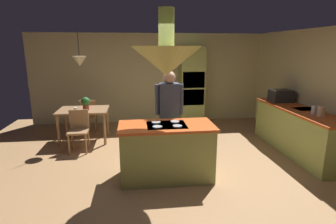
# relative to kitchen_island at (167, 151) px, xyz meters

# --- Properties ---
(ground) EXTENTS (8.16, 8.16, 0.00)m
(ground) POSITION_rel_kitchen_island_xyz_m (0.00, 0.20, -0.47)
(ground) COLOR #AD7F51
(wall_back) EXTENTS (6.80, 0.10, 2.55)m
(wall_back) POSITION_rel_kitchen_island_xyz_m (0.00, 3.65, 0.80)
(wall_back) COLOR beige
(wall_back) RESTS_ON ground
(wall_right) EXTENTS (0.10, 7.20, 2.55)m
(wall_right) POSITION_rel_kitchen_island_xyz_m (3.25, 0.60, 0.80)
(wall_right) COLOR beige
(wall_right) RESTS_ON ground
(kitchen_island) EXTENTS (1.56, 0.78, 0.95)m
(kitchen_island) POSITION_rel_kitchen_island_xyz_m (0.00, 0.00, 0.00)
(kitchen_island) COLOR #A8B259
(kitchen_island) RESTS_ON ground
(counter_run_right) EXTENTS (0.73, 2.57, 0.93)m
(counter_run_right) POSITION_rel_kitchen_island_xyz_m (2.84, 0.80, 0.00)
(counter_run_right) COLOR #A8B259
(counter_run_right) RESTS_ON ground
(oven_tower) EXTENTS (0.66, 0.62, 2.15)m
(oven_tower) POSITION_rel_kitchen_island_xyz_m (1.10, 3.24, 0.60)
(oven_tower) COLOR #A8B259
(oven_tower) RESTS_ON ground
(dining_table) EXTENTS (1.12, 0.82, 0.76)m
(dining_table) POSITION_rel_kitchen_island_xyz_m (-1.70, 2.10, 0.19)
(dining_table) COLOR #9D7149
(dining_table) RESTS_ON ground
(person_at_island) EXTENTS (0.53, 0.23, 1.74)m
(person_at_island) POSITION_rel_kitchen_island_xyz_m (0.13, 0.66, 0.54)
(person_at_island) COLOR tan
(person_at_island) RESTS_ON ground
(range_hood) EXTENTS (1.10, 1.10, 1.00)m
(range_hood) POSITION_rel_kitchen_island_xyz_m (0.00, -0.00, 1.51)
(range_hood) COLOR #A8B259
(pendant_light_over_table) EXTENTS (0.32, 0.32, 0.82)m
(pendant_light_over_table) POSITION_rel_kitchen_island_xyz_m (-1.70, 2.10, 1.39)
(pendant_light_over_table) COLOR beige
(chair_facing_island) EXTENTS (0.40, 0.40, 0.87)m
(chair_facing_island) POSITION_rel_kitchen_island_xyz_m (-1.70, 1.47, 0.03)
(chair_facing_island) COLOR #9D7149
(chair_facing_island) RESTS_ON ground
(chair_by_back_wall) EXTENTS (0.40, 0.40, 0.87)m
(chair_by_back_wall) POSITION_rel_kitchen_island_xyz_m (-1.70, 2.73, 0.03)
(chair_by_back_wall) COLOR #9D7149
(chair_by_back_wall) RESTS_ON ground
(potted_plant_on_table) EXTENTS (0.20, 0.20, 0.30)m
(potted_plant_on_table) POSITION_rel_kitchen_island_xyz_m (-1.62, 2.01, 0.46)
(potted_plant_on_table) COLOR #99382D
(potted_plant_on_table) RESTS_ON dining_table
(cup_on_table) EXTENTS (0.07, 0.07, 0.09)m
(cup_on_table) POSITION_rel_kitchen_island_xyz_m (-1.83, 1.89, 0.33)
(cup_on_table) COLOR white
(cup_on_table) RESTS_ON dining_table
(canister_flour) EXTENTS (0.13, 0.13, 0.19)m
(canister_flour) POSITION_rel_kitchen_island_xyz_m (2.84, 0.17, 0.56)
(canister_flour) COLOR #E0B78C
(canister_flour) RESTS_ON counter_run_right
(canister_sugar) EXTENTS (0.11, 0.11, 0.17)m
(canister_sugar) POSITION_rel_kitchen_island_xyz_m (2.84, 0.35, 0.55)
(canister_sugar) COLOR silver
(canister_sugar) RESTS_ON counter_run_right
(microwave_on_counter) EXTENTS (0.46, 0.36, 0.28)m
(microwave_on_counter) POSITION_rel_kitchen_island_xyz_m (2.84, 1.56, 0.60)
(microwave_on_counter) COLOR #232326
(microwave_on_counter) RESTS_ON counter_run_right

